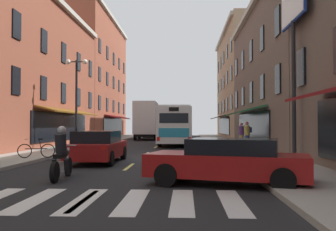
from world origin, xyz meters
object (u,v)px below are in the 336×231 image
Objects in this scene: sedan_mid at (152,132)px; sedan_far at (98,146)px; bicycle_near at (36,150)px; motorcycle_rider at (62,157)px; pedestrian_near at (247,134)px; sedan_near at (228,161)px; pedestrian_mid at (241,134)px; box_truck at (147,121)px; billboard_sign at (293,21)px; transit_bus at (176,125)px; street_lamp_twin at (76,99)px.

sedan_mid is 32.84m from sedan_far.
bicycle_near is (-3.07, 0.62, -0.22)m from sedan_far.
motorcycle_rider reaches higher than bicycle_near.
pedestrian_near is (7.97, 13.33, 0.37)m from motorcycle_rider.
sedan_near is 16.13m from pedestrian_mid.
box_truck is at bearing -96.49° from pedestrian_mid.
billboard_sign is at bearing 158.90° from pedestrian_near.
billboard_sign is at bearing -2.69° from bicycle_near.
sedan_near is at bearing -48.34° from sedan_far.
transit_bus is 10.85m from street_lamp_twin.
pedestrian_near is at bearing 78.28° from sedan_near.
box_truck reaches higher than pedestrian_mid.
bicycle_near is (-2.63, -23.95, -1.62)m from box_truck.
pedestrian_near is (2.93, 14.10, 0.41)m from sedan_near.
bicycle_near is at bearing -112.54° from transit_bus.
pedestrian_mid reaches higher than sedan_near.
pedestrian_mid reaches higher than motorcycle_rider.
box_truck is at bearing 83.74° from bicycle_near.
sedan_far is (-8.71, -0.07, -5.57)m from billboard_sign.
motorcycle_rider reaches higher than sedan_far.
transit_bus reaches higher than pedestrian_mid.
sedan_near is 2.69× the size of pedestrian_near.
pedestrian_mid is at bearing 40.68° from bicycle_near.
sedan_mid is 24.30m from pedestrian_mid.
box_truck is 24.15m from bicycle_near.
box_truck is at bearing -88.60° from sedan_mid.
transit_bus is at bearing -84.90° from pedestrian_mid.
transit_bus is at bearing -68.51° from box_truck.
billboard_sign is 1.66× the size of sedan_near.
motorcycle_rider is at bearing -88.95° from box_truck.
bicycle_near is at bearing 4.03° from pedestrian_mid.
box_truck is at bearing 100.42° from sedan_near.
transit_bus is 17.73m from sedan_mid.
pedestrian_mid is at bearing 51.76° from sedan_far.
sedan_mid is at bearing -105.90° from pedestrian_mid.
street_lamp_twin is at bearing 72.31° from pedestrian_near.
billboard_sign reaches higher than sedan_far.
sedan_mid is 2.51× the size of pedestrian_near.
pedestrian_near is at bearing 94.47° from billboard_sign.
billboard_sign is 4.46× the size of pedestrian_near.
box_truck is 4.27× the size of bicycle_near.
box_truck reaches higher than motorcycle_rider.
pedestrian_near is at bearing 56.72° from pedestrian_mid.
pedestrian_mid is (-0.10, 1.78, -0.06)m from pedestrian_near.
sedan_mid reaches higher than sedan_near.
transit_bus is at bearing 8.91° from pedestrian_near.
billboard_sign reaches higher than box_truck.
billboard_sign is at bearing -69.51° from box_truck.
box_truck is 18.02m from street_lamp_twin.
sedan_near is 2.82× the size of bicycle_near.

